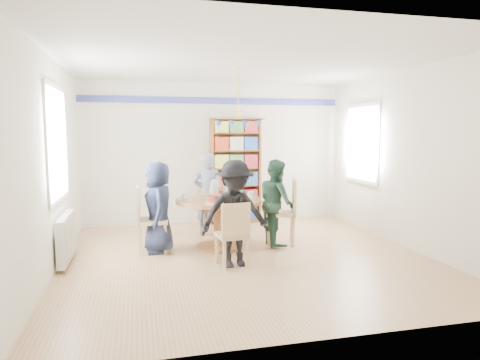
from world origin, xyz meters
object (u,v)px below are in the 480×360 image
object	(u,v)px
person_right	(276,202)
dining_table	(219,212)
chair_right	(286,208)
chair_far	(209,205)
chair_near	(234,232)
person_left	(158,207)
bookshelf	(235,171)
radiator	(66,237)
person_near	(235,214)
person_far	(208,194)
chair_left	(146,216)

from	to	relation	value
person_right	dining_table	bearing A→B (deg)	87.78
dining_table	person_right	distance (m)	0.92
chair_right	chair_far	bearing A→B (deg)	133.50
chair_near	person_left	bearing A→B (deg)	133.35
chair_far	bookshelf	size ratio (longest dim) A/B	0.43
chair_far	bookshelf	world-z (taller)	bookshelf
radiator	chair_near	world-z (taller)	chair_near
chair_near	person_near	world-z (taller)	person_near
person_near	bookshelf	size ratio (longest dim) A/B	0.69
chair_far	person_far	world-z (taller)	person_far
person_right	chair_far	bearing A→B (deg)	37.35
chair_near	bookshelf	bearing A→B (deg)	76.69
dining_table	chair_near	size ratio (longest dim) A/B	1.51
person_far	person_near	distance (m)	1.83
radiator	bookshelf	world-z (taller)	bookshelf
chair_far	person_near	bearing A→B (deg)	-89.78
person_near	person_left	bearing A→B (deg)	132.47
person_far	radiator	bearing A→B (deg)	45.27
chair_left	chair_far	bearing A→B (deg)	44.10
dining_table	person_near	world-z (taller)	person_near
chair_near	bookshelf	size ratio (longest dim) A/B	0.42
chair_far	person_near	distance (m)	2.02
radiator	person_near	world-z (taller)	person_near
chair_right	person_left	world-z (taller)	person_left
radiator	dining_table	distance (m)	2.16
person_far	chair_left	bearing A→B (deg)	56.50
dining_table	chair_right	world-z (taller)	chair_right
radiator	person_left	bearing A→B (deg)	11.74
chair_left	radiator	bearing A→B (deg)	-165.19
chair_right	chair_far	distance (m)	1.51
dining_table	person_near	bearing A→B (deg)	-87.66
radiator	person_far	distance (m)	2.44
bookshelf	chair_far	bearing A→B (deg)	-132.18
chair_far	person_left	distance (m)	1.45
chair_near	person_far	xyz separation A→B (m)	(-0.03, 1.88, 0.23)
radiator	person_far	size ratio (longest dim) A/B	0.71
person_far	dining_table	bearing A→B (deg)	107.66
chair_right	person_far	size ratio (longest dim) A/B	0.74
dining_table	chair_near	xyz separation A→B (m)	(0.01, -0.98, -0.08)
radiator	chair_near	size ratio (longest dim) A/B	1.16
chair_right	person_far	bearing A→B (deg)	140.04
dining_table	radiator	bearing A→B (deg)	-172.67
radiator	person_left	size ratio (longest dim) A/B	0.75
person_left	bookshelf	distance (m)	2.39
person_far	person_near	size ratio (longest dim) A/B	1.01
chair_far	person_right	world-z (taller)	person_right
person_far	person_near	xyz separation A→B (m)	(0.06, -1.83, -0.00)
person_left	person_far	world-z (taller)	person_far
person_left	person_near	distance (m)	1.31
dining_table	person_left	bearing A→B (deg)	-178.82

